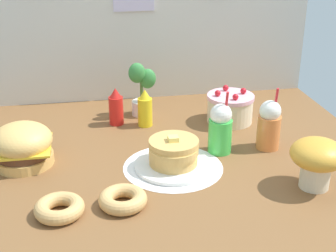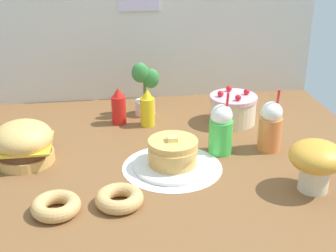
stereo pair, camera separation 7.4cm
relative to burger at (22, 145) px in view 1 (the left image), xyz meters
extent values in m
cube|color=brown|center=(0.62, -0.10, -0.11)|extent=(2.30, 1.87, 0.02)
cube|color=beige|center=(0.62, 0.83, 0.42)|extent=(2.30, 0.03, 1.03)
cylinder|color=white|center=(0.70, -0.16, -0.10)|extent=(0.48, 0.48, 0.00)
cylinder|color=#DBA859|center=(0.00, 0.00, -0.07)|extent=(0.28, 0.28, 0.05)
cylinder|color=#59331E|center=(0.00, 0.00, -0.03)|extent=(0.26, 0.26, 0.04)
cube|color=yellow|center=(0.00, 0.00, -0.01)|extent=(0.27, 0.27, 0.01)
ellipsoid|color=#E5B260|center=(0.00, 0.00, 0.03)|extent=(0.29, 0.29, 0.16)
cylinder|color=white|center=(0.70, -0.16, -0.09)|extent=(0.37, 0.37, 0.02)
cylinder|color=#E0AD5B|center=(0.70, -0.16, -0.06)|extent=(0.23, 0.23, 0.03)
cylinder|color=#E0AD5B|center=(0.70, -0.16, -0.03)|extent=(0.23, 0.23, 0.03)
cylinder|color=#E0AD5B|center=(0.70, -0.17, 0.00)|extent=(0.23, 0.23, 0.03)
cylinder|color=#E0AD5B|center=(0.70, -0.16, 0.03)|extent=(0.24, 0.24, 0.03)
cube|color=#F7E072|center=(0.70, -0.16, 0.05)|extent=(0.05, 0.05, 0.02)
cylinder|color=beige|center=(1.13, 0.33, -0.03)|extent=(0.26, 0.26, 0.14)
cylinder|color=#F2B2C6|center=(1.13, 0.33, 0.05)|extent=(0.27, 0.27, 0.02)
sphere|color=red|center=(1.21, 0.34, 0.08)|extent=(0.03, 0.03, 0.03)
sphere|color=red|center=(1.12, 0.41, 0.08)|extent=(0.03, 0.03, 0.03)
sphere|color=red|center=(1.05, 0.33, 0.08)|extent=(0.03, 0.03, 0.03)
sphere|color=red|center=(1.13, 0.25, 0.08)|extent=(0.03, 0.03, 0.03)
cylinder|color=red|center=(0.48, 0.41, -0.02)|extent=(0.08, 0.08, 0.16)
cone|color=red|center=(0.48, 0.41, 0.09)|extent=(0.07, 0.07, 0.05)
cylinder|color=yellow|center=(0.64, 0.36, -0.02)|extent=(0.08, 0.08, 0.16)
cone|color=yellow|center=(0.64, 0.36, 0.09)|extent=(0.07, 0.07, 0.05)
cylinder|color=green|center=(0.96, -0.04, -0.01)|extent=(0.12, 0.12, 0.17)
sphere|color=white|center=(0.96, -0.04, 0.10)|extent=(0.11, 0.11, 0.11)
cylinder|color=red|center=(0.99, -0.04, 0.14)|extent=(0.01, 0.04, 0.17)
cylinder|color=orange|center=(1.22, -0.04, -0.01)|extent=(0.12, 0.12, 0.17)
sphere|color=white|center=(1.22, -0.04, 0.10)|extent=(0.11, 0.11, 0.11)
cylinder|color=red|center=(1.24, -0.04, 0.14)|extent=(0.01, 0.04, 0.17)
torus|color=tan|center=(0.18, -0.47, -0.07)|extent=(0.20, 0.20, 0.06)
torus|color=#F2E5C6|center=(0.18, -0.47, -0.06)|extent=(0.19, 0.19, 0.05)
torus|color=tan|center=(0.44, -0.45, -0.07)|extent=(0.20, 0.20, 0.06)
torus|color=pink|center=(0.44, -0.45, -0.06)|extent=(0.19, 0.19, 0.05)
cylinder|color=white|center=(0.64, 0.52, -0.06)|extent=(0.12, 0.12, 0.09)
cylinder|color=#4C7238|center=(0.64, 0.52, 0.06)|extent=(0.02, 0.02, 0.15)
ellipsoid|color=#38843D|center=(0.68, 0.51, 0.13)|extent=(0.10, 0.07, 0.12)
ellipsoid|color=#38843D|center=(0.62, 0.56, 0.15)|extent=(0.10, 0.07, 0.12)
ellipsoid|color=#38843D|center=(0.61, 0.50, 0.17)|extent=(0.10, 0.07, 0.12)
cylinder|color=beige|center=(1.28, -0.45, -0.04)|extent=(0.13, 0.13, 0.11)
ellipsoid|color=gold|center=(1.28, -0.45, 0.06)|extent=(0.24, 0.24, 0.13)
camera|label=1|loc=(0.32, -2.14, 1.00)|focal=51.19mm
camera|label=2|loc=(0.40, -2.15, 1.00)|focal=51.19mm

